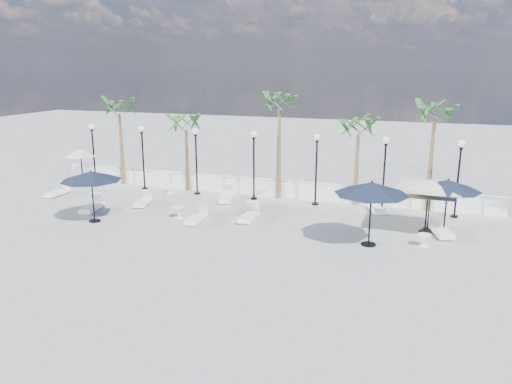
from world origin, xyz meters
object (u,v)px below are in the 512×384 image
(lounger_5, at_px, (197,218))
(parasol_navy_right, at_px, (448,185))
(lounger_4, at_px, (249,215))
(lounger_3, at_px, (226,196))
(parasol_navy_left, at_px, (91,176))
(lounger_0, at_px, (58,192))
(lounger_7, at_px, (441,230))
(lounger_6, at_px, (376,207))
(lounger_1, at_px, (143,201))
(parasol_cream_sq_b, at_px, (429,180))
(lounger_2, at_px, (92,206))
(parasol_navy_mid, at_px, (372,189))
(parasol_cream_small, at_px, (80,153))
(parasol_cream_sq_a, at_px, (431,188))

(lounger_5, distance_m, parasol_navy_right, 11.49)
(lounger_4, distance_m, lounger_5, 2.54)
(lounger_3, bearing_deg, parasol_navy_left, -145.51)
(lounger_0, relative_size, lounger_7, 0.86)
(lounger_3, height_order, lounger_6, lounger_3)
(lounger_1, distance_m, lounger_3, 4.47)
(lounger_7, bearing_deg, parasol_cream_sq_b, 154.21)
(parasol_navy_right, bearing_deg, lounger_7, -139.13)
(lounger_2, distance_m, parasol_navy_mid, 14.24)
(lounger_1, bearing_deg, lounger_4, -19.20)
(lounger_2, bearing_deg, parasol_navy_right, -4.86)
(lounger_0, bearing_deg, lounger_2, -28.59)
(lounger_4, bearing_deg, lounger_3, 127.10)
(parasol_navy_mid, distance_m, parasol_navy_right, 3.86)
(lounger_3, xyz_separation_m, parasol_navy_left, (-4.55, -5.53, 1.98))
(parasol_cream_small, bearing_deg, lounger_1, -24.90)
(lounger_5, height_order, parasol_cream_small, parasol_cream_small)
(lounger_5, distance_m, lounger_7, 11.19)
(lounger_2, bearing_deg, lounger_6, 7.02)
(lounger_1, xyz_separation_m, lounger_7, (15.02, 0.08, 0.03))
(lounger_0, xyz_separation_m, parasol_navy_right, (20.87, 0.01, 2.02))
(lounger_0, xyz_separation_m, lounger_2, (3.83, -1.97, 0.02))
(lounger_2, height_order, parasol_navy_mid, parasol_navy_mid)
(lounger_3, distance_m, parasol_navy_right, 11.65)
(lounger_4, distance_m, parasol_cream_sq_b, 8.42)
(lounger_1, height_order, parasol_navy_right, parasol_navy_right)
(lounger_5, distance_m, parasol_navy_left, 5.32)
(lounger_3, distance_m, parasol_cream_small, 10.08)
(lounger_7, height_order, parasol_cream_sq_a, parasol_cream_sq_a)
(lounger_1, xyz_separation_m, parasol_cream_small, (-6.04, 2.81, 1.84))
(lounger_4, distance_m, parasol_navy_left, 7.71)
(lounger_4, distance_m, parasol_cream_sq_a, 8.48)
(lounger_1, height_order, parasol_cream_sq_a, parasol_cream_sq_a)
(lounger_7, distance_m, parasol_cream_sq_a, 1.90)
(parasol_navy_left, height_order, parasol_cream_sq_b, parasol_cream_sq_b)
(parasol_navy_left, bearing_deg, lounger_5, 17.93)
(parasol_cream_small, bearing_deg, parasol_navy_mid, -15.58)
(lounger_2, xyz_separation_m, parasol_navy_right, (17.04, 1.98, 2.00))
(lounger_0, relative_size, parasol_cream_small, 0.74)
(lounger_7, bearing_deg, parasol_cream_small, 155.85)
(lounger_4, xyz_separation_m, parasol_navy_left, (-6.96, -2.66, 1.99))
(parasol_cream_sq_b, bearing_deg, parasol_navy_left, -167.07)
(parasol_cream_sq_a, bearing_deg, parasol_cream_small, 174.00)
(lounger_3, distance_m, parasol_navy_mid, 9.70)
(parasol_navy_mid, bearing_deg, lounger_0, 172.25)
(parasol_navy_right, relative_size, parasol_cream_sq_b, 0.54)
(lounger_3, height_order, lounger_7, lounger_3)
(lounger_5, relative_size, parasol_navy_left, 0.63)
(lounger_0, distance_m, parasol_navy_left, 6.43)
(lounger_0, xyz_separation_m, parasol_cream_sq_a, (20.19, 0.48, 1.75))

